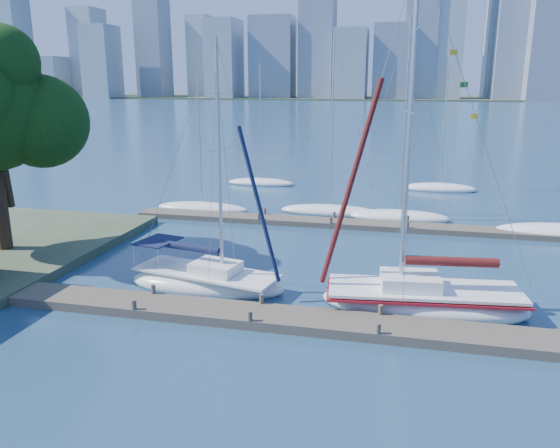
# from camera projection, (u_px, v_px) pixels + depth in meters

# --- Properties ---
(ground) EXTENTS (700.00, 700.00, 0.00)m
(ground) POSITION_uv_depth(u_px,v_px,m) (256.00, 321.00, 22.51)
(ground) COLOR navy
(ground) RESTS_ON ground
(near_dock) EXTENTS (26.00, 2.00, 0.40)m
(near_dock) POSITION_uv_depth(u_px,v_px,m) (256.00, 316.00, 22.46)
(near_dock) COLOR #4E4439
(near_dock) RESTS_ON ground
(far_dock) EXTENTS (30.00, 1.80, 0.36)m
(far_dock) POSITION_uv_depth(u_px,v_px,m) (347.00, 224.00, 37.11)
(far_dock) COLOR #4E4439
(far_dock) RESTS_ON ground
(far_shore) EXTENTS (800.00, 100.00, 1.50)m
(far_shore) POSITION_uv_depth(u_px,v_px,m) (399.00, 98.00, 324.14)
(far_shore) COLOR #38472D
(far_shore) RESTS_ON ground
(sailboat_navy) EXTENTS (7.91, 3.98, 11.92)m
(sailboat_navy) POSITION_uv_depth(u_px,v_px,m) (206.00, 269.00, 25.74)
(sailboat_navy) COLOR white
(sailboat_navy) RESTS_ON ground
(sailboat_maroon) EXTENTS (9.00, 3.84, 15.00)m
(sailboat_maroon) POSITION_uv_depth(u_px,v_px,m) (424.00, 285.00, 23.25)
(sailboat_maroon) COLOR white
(sailboat_maroon) RESTS_ON ground
(bg_boat_0) EXTENTS (7.52, 3.99, 10.83)m
(bg_boat_0) POSITION_uv_depth(u_px,v_px,m) (202.00, 208.00, 41.56)
(bg_boat_0) COLOR white
(bg_boat_0) RESTS_ON ground
(bg_boat_2) EXTENTS (7.75, 4.31, 12.84)m
(bg_boat_2) POSITION_uv_depth(u_px,v_px,m) (330.00, 211.00, 40.64)
(bg_boat_2) COLOR white
(bg_boat_2) RESTS_ON ground
(bg_boat_3) EXTENTS (7.32, 3.35, 13.99)m
(bg_boat_3) POSITION_uv_depth(u_px,v_px,m) (400.00, 216.00, 38.85)
(bg_boat_3) COLOR white
(bg_boat_3) RESTS_ON ground
(bg_boat_6) EXTENTS (6.61, 2.64, 11.47)m
(bg_boat_6) POSITION_uv_depth(u_px,v_px,m) (261.00, 182.00, 52.13)
(bg_boat_6) COLOR white
(bg_boat_6) RESTS_ON ground
(bg_boat_7) EXTENTS (6.62, 2.68, 11.57)m
(bg_boat_7) POSITION_uv_depth(u_px,v_px,m) (440.00, 188.00, 49.29)
(bg_boat_7) COLOR white
(bg_boat_7) RESTS_ON ground
(skyline) EXTENTS (503.19, 51.31, 119.74)m
(skyline) POSITION_uv_depth(u_px,v_px,m) (449.00, 32.00, 282.12)
(skyline) COLOR slate
(skyline) RESTS_ON ground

